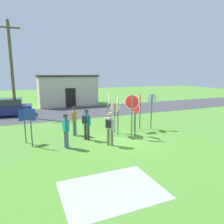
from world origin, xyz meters
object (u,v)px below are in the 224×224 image
at_px(info_panel_leftmost, 31,121).
at_px(stop_sign_low_front, 108,107).
at_px(stop_sign_far_back, 132,109).
at_px(person_near_signs, 66,129).
at_px(parked_car_on_street, 6,108).
at_px(stop_sign_leaning_right, 118,109).
at_px(person_holding_notes, 86,122).
at_px(person_in_teal, 110,127).
at_px(stop_sign_leaning_left, 135,113).
at_px(stop_sign_rear_right, 140,104).
at_px(stop_sign_rear_left, 115,113).
at_px(person_with_sunhat, 74,119).
at_px(utility_pole, 12,68).
at_px(info_panel_middle, 24,120).
at_px(stop_sign_tallest, 135,110).
at_px(stop_sign_nearest, 152,105).

bearing_deg(info_panel_leftmost, stop_sign_low_front, 4.92).
bearing_deg(stop_sign_far_back, person_near_signs, -178.46).
distance_m(parked_car_on_street, stop_sign_leaning_right, 11.18).
height_order(stop_sign_far_back, person_holding_notes, stop_sign_far_back).
bearing_deg(stop_sign_leaning_right, stop_sign_far_back, -66.11).
bearing_deg(person_in_teal, stop_sign_far_back, 21.44).
xyz_separation_m(stop_sign_leaning_left, info_panel_leftmost, (-5.76, 0.44, -0.05)).
relative_size(stop_sign_leaning_right, info_panel_leftmost, 1.17).
bearing_deg(stop_sign_leaning_left, info_panel_leftmost, 175.67).
xyz_separation_m(stop_sign_leaning_right, person_in_teal, (-1.19, -1.59, -0.58)).
distance_m(stop_sign_far_back, person_in_teal, 1.88).
distance_m(person_holding_notes, person_near_signs, 1.53).
height_order(stop_sign_rear_right, stop_sign_rear_left, stop_sign_rear_right).
height_order(stop_sign_low_front, person_with_sunhat, stop_sign_low_front).
height_order(utility_pole, stop_sign_low_front, utility_pole).
height_order(person_in_teal, person_with_sunhat, same).
distance_m(utility_pole, info_panel_middle, 8.39).
height_order(utility_pole, parked_car_on_street, utility_pole).
distance_m(parked_car_on_street, info_panel_leftmost, 9.32).
bearing_deg(stop_sign_rear_left, stop_sign_rear_right, 2.24).
bearing_deg(person_with_sunhat, stop_sign_rear_right, -4.32).
bearing_deg(person_in_teal, info_panel_leftmost, 159.14).
height_order(utility_pole, stop_sign_rear_left, utility_pole).
xyz_separation_m(parked_car_on_street, stop_sign_rear_right, (8.51, -8.39, 1.01)).
relative_size(stop_sign_low_front, person_holding_notes, 1.44).
xyz_separation_m(stop_sign_low_front, stop_sign_rear_left, (0.58, 0.30, -0.42)).
distance_m(utility_pole, person_in_teal, 11.46).
bearing_deg(stop_sign_rear_right, person_holding_notes, -168.35).
height_order(person_holding_notes, person_near_signs, same).
distance_m(stop_sign_tallest, person_holding_notes, 3.39).
distance_m(stop_sign_nearest, person_with_sunhat, 5.12).
distance_m(stop_sign_far_back, person_with_sunhat, 3.50).
bearing_deg(stop_sign_nearest, utility_pole, 136.42).
xyz_separation_m(stop_sign_leaning_left, person_in_teal, (-2.04, -0.98, -0.40)).
height_order(parked_car_on_street, stop_sign_rear_right, stop_sign_rear_right).
distance_m(stop_sign_low_front, stop_sign_rear_right, 2.48).
relative_size(stop_sign_tallest, person_holding_notes, 1.16).
relative_size(utility_pole, stop_sign_rear_left, 4.14).
bearing_deg(info_panel_leftmost, stop_sign_far_back, -8.36).
relative_size(parked_car_on_street, stop_sign_leaning_right, 1.91).
relative_size(utility_pole, person_holding_notes, 4.56).
bearing_deg(person_near_signs, stop_sign_low_front, 24.47).
bearing_deg(person_near_signs, person_in_teal, -13.98).
xyz_separation_m(utility_pole, person_holding_notes, (3.85, -8.62, -3.14)).
relative_size(stop_sign_low_front, info_panel_middle, 1.36).
bearing_deg(stop_sign_rear_left, stop_sign_nearest, -4.28).
bearing_deg(stop_sign_rear_left, info_panel_leftmost, -172.22).
distance_m(stop_sign_rear_left, person_with_sunhat, 2.51).
xyz_separation_m(stop_sign_low_front, person_holding_notes, (-1.47, -0.44, -0.68)).
relative_size(stop_sign_rear_left, stop_sign_far_back, 0.76).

